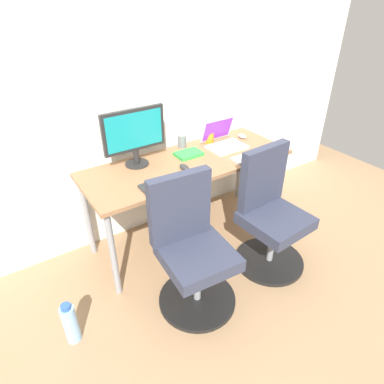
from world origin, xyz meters
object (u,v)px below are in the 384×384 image
object	(u,v)px
water_bottle_on_floor	(70,323)
open_laptop	(223,140)
office_chair_left	(192,250)
coffee_mug	(209,137)
office_chair_right	(270,215)
desktop_monitor	(134,134)

from	to	relation	value
water_bottle_on_floor	open_laptop	world-z (taller)	open_laptop
office_chair_left	coffee_mug	bearing A→B (deg)	48.09
office_chair_right	desktop_monitor	bearing A→B (deg)	133.49
office_chair_right	open_laptop	distance (m)	0.76
office_chair_left	open_laptop	distance (m)	1.08
desktop_monitor	water_bottle_on_floor	bearing A→B (deg)	-142.05
open_laptop	coffee_mug	xyz separation A→B (m)	(-0.06, 0.12, -0.01)
water_bottle_on_floor	desktop_monitor	distance (m)	1.32
office_chair_right	office_chair_left	bearing A→B (deg)	-179.99
office_chair_right	water_bottle_on_floor	bearing A→B (deg)	175.46
office_chair_right	desktop_monitor	size ratio (longest dim) A/B	1.96
office_chair_right	water_bottle_on_floor	size ratio (longest dim) A/B	3.03
water_bottle_on_floor	desktop_monitor	world-z (taller)	desktop_monitor
open_laptop	coffee_mug	distance (m)	0.13
open_laptop	desktop_monitor	bearing A→B (deg)	173.71
open_laptop	coffee_mug	size ratio (longest dim) A/B	3.37
office_chair_left	desktop_monitor	xyz separation A→B (m)	(-0.00, 0.75, 0.56)
office_chair_left	coffee_mug	size ratio (longest dim) A/B	10.22
desktop_monitor	office_chair_left	bearing A→B (deg)	-89.85
water_bottle_on_floor	desktop_monitor	size ratio (longest dim) A/B	0.65
water_bottle_on_floor	open_laptop	distance (m)	1.78
desktop_monitor	open_laptop	size ratio (longest dim) A/B	1.55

